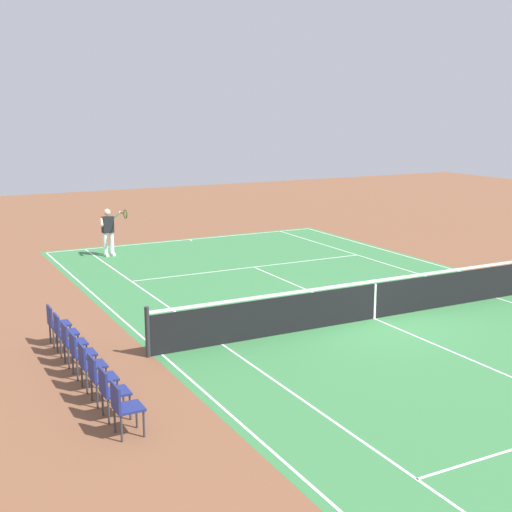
{
  "coord_description": "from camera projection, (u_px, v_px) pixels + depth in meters",
  "views": [
    {
      "loc": [
        -13.17,
        10.19,
        5.04
      ],
      "look_at": [
        4.15,
        1.09,
        0.9
      ],
      "focal_mm": 48.93,
      "sensor_mm": 36.0,
      "label": 1
    }
  ],
  "objects": [
    {
      "name": "spectator_chair_1",
      "position": [
        111.0,
        389.0,
        11.46
      ],
      "size": [
        0.44,
        0.44,
        0.88
      ],
      "color": "#38383D",
      "rests_on": "ground_plane"
    },
    {
      "name": "court_slab",
      "position": [
        374.0,
        319.0,
        17.09
      ],
      "size": [
        24.2,
        11.4,
        0.0
      ],
      "primitive_type": "cube",
      "color": "#387A42",
      "rests_on": "ground_plane"
    },
    {
      "name": "tennis_ball",
      "position": [
        241.0,
        320.0,
        16.88
      ],
      "size": [
        0.07,
        0.07,
        0.07
      ],
      "primitive_type": "sphere",
      "color": "#CCE01E",
      "rests_on": "ground_plane"
    },
    {
      "name": "spectator_chair_7",
      "position": [
        56.0,
        322.0,
        15.1
      ],
      "size": [
        0.44,
        0.44,
        0.88
      ],
      "color": "#38383D",
      "rests_on": "ground_plane"
    },
    {
      "name": "court_line_markings",
      "position": [
        374.0,
        318.0,
        17.09
      ],
      "size": [
        23.85,
        11.05,
        0.01
      ],
      "color": "white",
      "rests_on": "ground_plane"
    },
    {
      "name": "spectator_chair_0",
      "position": [
        123.0,
        405.0,
        10.85
      ],
      "size": [
        0.44,
        0.44,
        0.88
      ],
      "color": "#38383D",
      "rests_on": "ground_plane"
    },
    {
      "name": "tennis_player_near",
      "position": [
        109.0,
        230.0,
        24.2
      ],
      "size": [
        1.04,
        0.8,
        1.7
      ],
      "color": "white",
      "rests_on": "ground_plane"
    },
    {
      "name": "spectator_chair_2",
      "position": [
        99.0,
        375.0,
        12.07
      ],
      "size": [
        0.44,
        0.44,
        0.88
      ],
      "color": "#38383D",
      "rests_on": "ground_plane"
    },
    {
      "name": "spectator_chair_3",
      "position": [
        89.0,
        363.0,
        12.67
      ],
      "size": [
        0.44,
        0.44,
        0.88
      ],
      "color": "#38383D",
      "rests_on": "ground_plane"
    },
    {
      "name": "spectator_chair_6",
      "position": [
        63.0,
        331.0,
        14.49
      ],
      "size": [
        0.44,
        0.44,
        0.88
      ],
      "color": "#38383D",
      "rests_on": "ground_plane"
    },
    {
      "name": "tennis_net",
      "position": [
        375.0,
        299.0,
        16.98
      ],
      "size": [
        0.1,
        11.7,
        1.08
      ],
      "color": "#2D2D33",
      "rests_on": "ground_plane"
    },
    {
      "name": "spectator_chair_4",
      "position": [
        79.0,
        351.0,
        13.28
      ],
      "size": [
        0.44,
        0.44,
        0.88
      ],
      "color": "#38383D",
      "rests_on": "ground_plane"
    },
    {
      "name": "ground_plane",
      "position": [
        374.0,
        319.0,
        17.09
      ],
      "size": [
        60.0,
        60.0,
        0.0
      ],
      "primitive_type": "plane",
      "color": "brown"
    },
    {
      "name": "spectator_chair_5",
      "position": [
        71.0,
        340.0,
        13.89
      ],
      "size": [
        0.44,
        0.44,
        0.88
      ],
      "color": "#38383D",
      "rests_on": "ground_plane"
    }
  ]
}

